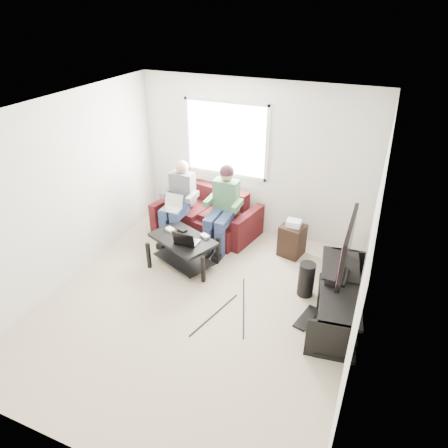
# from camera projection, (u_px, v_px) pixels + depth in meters

# --- Properties ---
(floor) EXTENTS (4.50, 4.50, 0.00)m
(floor) POSITION_uv_depth(u_px,v_px,m) (197.00, 304.00, 5.45)
(floor) COLOR #B3AA8B
(floor) RESTS_ON ground
(ceiling) EXTENTS (4.50, 4.50, 0.00)m
(ceiling) POSITION_uv_depth(u_px,v_px,m) (189.00, 113.00, 4.16)
(ceiling) COLOR white
(ceiling) RESTS_ON wall_back
(wall_back) EXTENTS (4.50, 0.00, 4.50)m
(wall_back) POSITION_uv_depth(u_px,v_px,m) (254.00, 160.00, 6.61)
(wall_back) COLOR silver
(wall_back) RESTS_ON floor
(wall_front) EXTENTS (4.50, 0.00, 4.50)m
(wall_front) POSITION_uv_depth(u_px,v_px,m) (61.00, 356.00, 3.01)
(wall_front) COLOR silver
(wall_front) RESTS_ON floor
(wall_left) EXTENTS (0.00, 4.50, 4.50)m
(wall_left) POSITION_uv_depth(u_px,v_px,m) (63.00, 194.00, 5.48)
(wall_left) COLOR silver
(wall_left) RESTS_ON floor
(wall_right) EXTENTS (0.00, 4.50, 4.50)m
(wall_right) POSITION_uv_depth(u_px,v_px,m) (366.00, 258.00, 4.14)
(wall_right) COLOR silver
(wall_right) RESTS_ON floor
(window) EXTENTS (1.48, 0.04, 1.28)m
(window) POSITION_uv_depth(u_px,v_px,m) (226.00, 139.00, 6.62)
(window) COLOR white
(window) RESTS_ON wall_back
(sofa) EXTENTS (1.84, 1.06, 0.79)m
(sofa) POSITION_uv_depth(u_px,v_px,m) (208.00, 217.00, 6.99)
(sofa) COLOR #401110
(sofa) RESTS_ON floor
(person_left) EXTENTS (0.40, 0.71, 1.32)m
(person_left) POSITION_uv_depth(u_px,v_px,m) (179.00, 198.00, 6.69)
(person_left) COLOR navy
(person_left) RESTS_ON sofa
(person_right) EXTENTS (0.40, 0.71, 1.37)m
(person_right) POSITION_uv_depth(u_px,v_px,m) (223.00, 203.00, 6.41)
(person_right) COLOR navy
(person_right) RESTS_ON sofa
(laptop_silver) EXTENTS (0.35, 0.27, 0.24)m
(laptop_silver) POSITION_uv_depth(u_px,v_px,m) (172.00, 206.00, 6.50)
(laptop_silver) COLOR silver
(laptop_silver) RESTS_ON person_left
(coffee_table) EXTENTS (1.14, 0.93, 0.49)m
(coffee_table) POSITION_uv_depth(u_px,v_px,m) (183.00, 245.00, 6.08)
(coffee_table) COLOR black
(coffee_table) RESTS_ON floor
(laptop_black) EXTENTS (0.41, 0.35, 0.24)m
(laptop_black) POSITION_uv_depth(u_px,v_px,m) (187.00, 235.00, 5.85)
(laptop_black) COLOR black
(laptop_black) RESTS_ON coffee_table
(controller_a) EXTENTS (0.16, 0.14, 0.04)m
(controller_a) POSITION_uv_depth(u_px,v_px,m) (170.00, 230.00, 6.20)
(controller_a) COLOR silver
(controller_a) RESTS_ON coffee_table
(controller_b) EXTENTS (0.16, 0.14, 0.04)m
(controller_b) POSITION_uv_depth(u_px,v_px,m) (182.00, 230.00, 6.18)
(controller_b) COLOR black
(controller_b) RESTS_ON coffee_table
(controller_c) EXTENTS (0.17, 0.14, 0.04)m
(controller_c) POSITION_uv_depth(u_px,v_px,m) (205.00, 236.00, 6.03)
(controller_c) COLOR gray
(controller_c) RESTS_ON coffee_table
(tv_stand) EXTENTS (0.70, 1.68, 0.54)m
(tv_stand) POSITION_uv_depth(u_px,v_px,m) (337.00, 300.00, 5.16)
(tv_stand) COLOR black
(tv_stand) RESTS_ON floor
(tv) EXTENTS (0.12, 1.10, 0.81)m
(tv) POSITION_uv_depth(u_px,v_px,m) (347.00, 247.00, 4.86)
(tv) COLOR black
(tv) RESTS_ON tv_stand
(soundbar) EXTENTS (0.12, 0.50, 0.10)m
(soundbar) POSITION_uv_depth(u_px,v_px,m) (333.00, 272.00, 5.11)
(soundbar) COLOR black
(soundbar) RESTS_ON tv_stand
(drink_cup) EXTENTS (0.08, 0.08, 0.12)m
(drink_cup) POSITION_uv_depth(u_px,v_px,m) (345.00, 251.00, 5.50)
(drink_cup) COLOR #9D6644
(drink_cup) RESTS_ON tv_stand
(console_white) EXTENTS (0.30, 0.22, 0.06)m
(console_white) POSITION_uv_depth(u_px,v_px,m) (333.00, 316.00, 4.80)
(console_white) COLOR silver
(console_white) RESTS_ON tv_stand
(console_grey) EXTENTS (0.34, 0.26, 0.08)m
(console_grey) POSITION_uv_depth(u_px,v_px,m) (342.00, 282.00, 5.36)
(console_grey) COLOR gray
(console_grey) RESTS_ON tv_stand
(console_black) EXTENTS (0.38, 0.30, 0.07)m
(console_black) POSITION_uv_depth(u_px,v_px,m) (338.00, 298.00, 5.08)
(console_black) COLOR black
(console_black) RESTS_ON tv_stand
(subwoofer) EXTENTS (0.22, 0.22, 0.51)m
(subwoofer) POSITION_uv_depth(u_px,v_px,m) (306.00, 279.00, 5.52)
(subwoofer) COLOR black
(subwoofer) RESTS_ON floor
(keyboard_floor) EXTENTS (0.28, 0.52, 0.03)m
(keyboard_floor) POSITION_uv_depth(u_px,v_px,m) (307.00, 318.00, 5.20)
(keyboard_floor) COLOR black
(keyboard_floor) RESTS_ON floor
(end_table) EXTENTS (0.35, 0.35, 0.63)m
(end_table) POSITION_uv_depth(u_px,v_px,m) (292.00, 239.00, 6.38)
(end_table) COLOR black
(end_table) RESTS_ON floor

